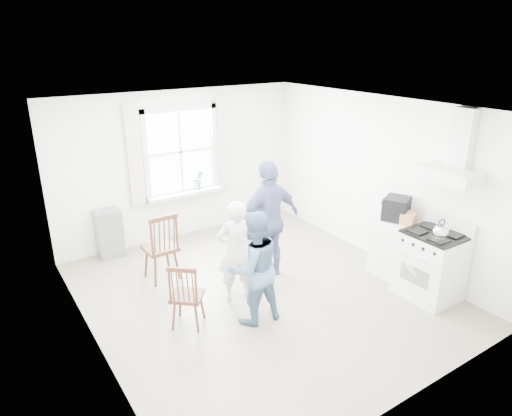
{
  "coord_description": "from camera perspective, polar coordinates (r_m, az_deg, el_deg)",
  "views": [
    {
      "loc": [
        -3.17,
        -4.67,
        3.41
      ],
      "look_at": [
        0.06,
        0.2,
        1.21
      ],
      "focal_mm": 32.0,
      "sensor_mm": 36.0,
      "label": 1
    }
  ],
  "objects": [
    {
      "name": "stereo_stack",
      "position": [
        6.95,
        17.14,
        -0.05
      ],
      "size": [
        0.48,
        0.46,
        0.33
      ],
      "color": "black",
      "rests_on": "low_cabinet"
    },
    {
      "name": "windsor_chair_b",
      "position": [
        5.66,
        -8.93,
        -10.12
      ],
      "size": [
        0.52,
        0.52,
        0.89
      ],
      "color": "#402114",
      "rests_on": "ground"
    },
    {
      "name": "potted_plant",
      "position": [
        8.18,
        -7.17,
        3.48
      ],
      "size": [
        0.23,
        0.23,
        0.35
      ],
      "primitive_type": "imported",
      "rotation": [
        0.0,
        0.0,
        -0.25
      ],
      "color": "#2E6930",
      "rests_on": "window_assembly"
    },
    {
      "name": "person_left",
      "position": [
        6.15,
        -2.52,
        -5.39
      ],
      "size": [
        0.66,
        0.66,
        1.44
      ],
      "primitive_type": "imported",
      "rotation": [
        0.0,
        0.0,
        2.84
      ],
      "color": "silver",
      "rests_on": "ground"
    },
    {
      "name": "low_cabinet",
      "position": [
        7.17,
        16.82,
        -4.71
      ],
      "size": [
        0.5,
        0.55,
        0.9
      ],
      "primitive_type": "cube",
      "color": "silver",
      "rests_on": "ground"
    },
    {
      "name": "shelf_unit",
      "position": [
        7.83,
        -17.85,
        -3.07
      ],
      "size": [
        0.4,
        0.3,
        0.8
      ],
      "primitive_type": "cube",
      "color": "gray",
      "rests_on": "ground"
    },
    {
      "name": "room_shell",
      "position": [
        6.03,
        0.56,
        0.11
      ],
      "size": [
        4.62,
        5.12,
        2.64
      ],
      "color": "gray",
      "rests_on": "ground"
    },
    {
      "name": "kettle",
      "position": [
        6.35,
        22.04,
        -2.85
      ],
      "size": [
        0.2,
        0.2,
        0.28
      ],
      "color": "silver",
      "rests_on": "gas_stove"
    },
    {
      "name": "person_mid",
      "position": [
        5.66,
        -0.34,
        -7.49
      ],
      "size": [
        0.76,
        0.76,
        1.49
      ],
      "primitive_type": "imported",
      "rotation": [
        0.0,
        0.0,
        3.09
      ],
      "color": "slate",
      "rests_on": "ground"
    },
    {
      "name": "cardboard_box",
      "position": [
        6.86,
        18.56,
        -1.24
      ],
      "size": [
        0.31,
        0.26,
        0.17
      ],
      "primitive_type": "cube",
      "rotation": [
        0.0,
        0.0,
        0.37
      ],
      "color": "#AA7752",
      "rests_on": "low_cabinet"
    },
    {
      "name": "gas_stove",
      "position": [
        6.74,
        20.98,
        -6.62
      ],
      "size": [
        0.68,
        0.76,
        1.12
      ],
      "color": "silver",
      "rests_on": "ground"
    },
    {
      "name": "person_right",
      "position": [
        6.67,
        1.65,
        -1.53
      ],
      "size": [
        1.1,
        1.1,
        1.79
      ],
      "primitive_type": "imported",
      "rotation": [
        0.0,
        0.0,
        3.19
      ],
      "color": "navy",
      "rests_on": "ground"
    },
    {
      "name": "windsor_chair_a",
      "position": [
        6.74,
        -11.57,
        -4.01
      ],
      "size": [
        0.47,
        0.46,
        1.07
      ],
      "color": "#402114",
      "rests_on": "ground"
    },
    {
      "name": "range_hood",
      "position": [
        6.39,
        23.45,
        5.22
      ],
      "size": [
        0.45,
        0.76,
        0.94
      ],
      "color": "silver",
      "rests_on": "room_shell"
    },
    {
      "name": "window_assembly",
      "position": [
        8.03,
        -9.32,
        6.3
      ],
      "size": [
        1.88,
        0.24,
        1.7
      ],
      "color": "white",
      "rests_on": "room_shell"
    }
  ]
}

